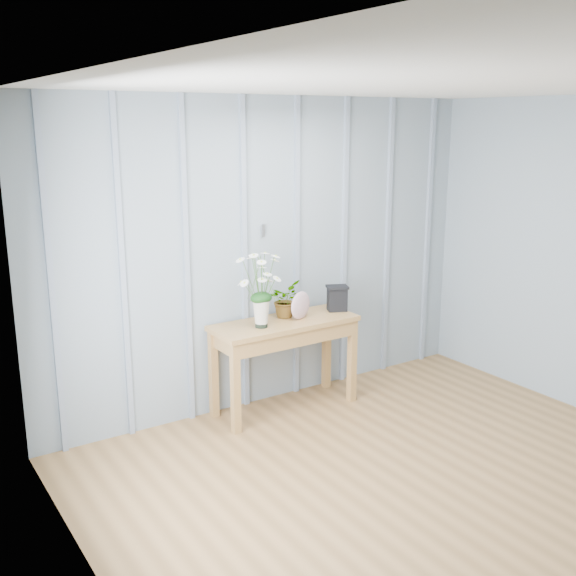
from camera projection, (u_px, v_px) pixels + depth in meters
ground at (473, 524)px, 3.95m from camera, size 4.50×4.50×0.00m
room_shell at (381, 173)px, 4.22m from camera, size 4.00×4.50×2.50m
sideboard at (285, 334)px, 5.41m from camera, size 1.20×0.45×0.75m
daisy_vase at (261, 279)px, 5.12m from camera, size 0.43×0.33×0.61m
spider_plant at (284, 299)px, 5.46m from camera, size 0.35×0.34×0.29m
felt_disc_vessel at (300, 305)px, 5.40m from camera, size 0.24×0.13×0.23m
carved_box at (337, 298)px, 5.64m from camera, size 0.22×0.20×0.21m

